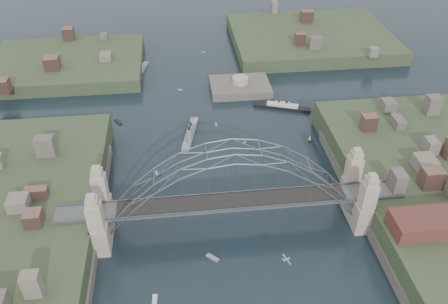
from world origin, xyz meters
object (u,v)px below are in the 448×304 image
at_px(fort_island, 240,91).
at_px(ocean_liner, 282,107).
at_px(bridge, 233,189).
at_px(wharf_shed, 436,223).
at_px(naval_cruiser_far, 140,70).
at_px(naval_cruiser_near, 190,133).

relative_size(fort_island, ocean_liner, 1.12).
distance_m(bridge, wharf_shed, 46.23).
bearing_deg(naval_cruiser_far, fort_island, -27.35).
bearing_deg(naval_cruiser_far, bridge, -73.99).
height_order(bridge, naval_cruiser_near, bridge).
bearing_deg(ocean_liner, bridge, -114.38).
bearing_deg(naval_cruiser_near, naval_cruiser_far, 110.08).
bearing_deg(wharf_shed, naval_cruiser_near, 133.10).
height_order(fort_island, naval_cruiser_far, fort_island).
height_order(naval_cruiser_near, naval_cruiser_far, naval_cruiser_near).
bearing_deg(bridge, wharf_shed, -17.65).
xyz_separation_m(naval_cruiser_near, ocean_liner, (33.19, 13.15, -0.11)).
relative_size(bridge, wharf_shed, 4.20).
relative_size(bridge, fort_island, 3.82).
bearing_deg(ocean_liner, fort_island, 130.75).
distance_m(wharf_shed, ocean_liner, 72.18).
xyz_separation_m(fort_island, naval_cruiser_far, (-37.67, 19.49, 1.15)).
height_order(bridge, wharf_shed, bridge).
relative_size(fort_island, naval_cruiser_far, 1.42).
distance_m(fort_island, ocean_liner, 19.84).
bearing_deg(ocean_liner, naval_cruiser_far, 145.72).
bearing_deg(fort_island, naval_cruiser_near, -125.73).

